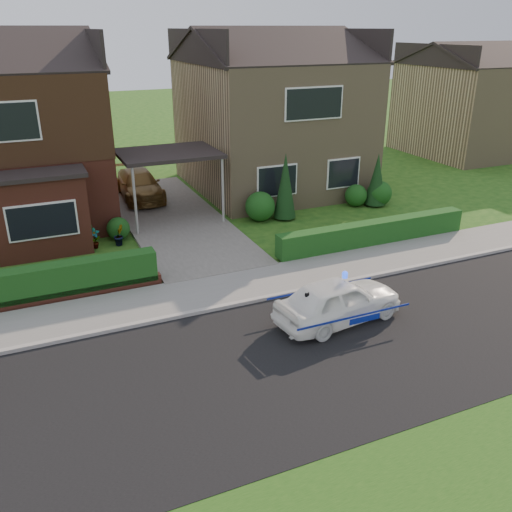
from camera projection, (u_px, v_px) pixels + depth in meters
ground at (299, 359)px, 12.75m from camera, size 120.00×120.00×0.00m
road at (299, 359)px, 12.75m from camera, size 60.00×6.00×0.02m
kerb at (249, 302)px, 15.29m from camera, size 60.00×0.16×0.12m
sidewalk at (235, 287)px, 16.18m from camera, size 60.00×2.00×0.10m
driveway at (172, 218)px, 21.99m from camera, size 3.80×12.00×0.12m
house_left at (0, 123)px, 20.83m from camera, size 7.50×9.53×7.25m
house_right at (271, 109)px, 25.26m from camera, size 7.50×8.06×7.25m
carport_link at (169, 155)px, 20.94m from camera, size 3.80×3.00×2.77m
dwarf_wall at (25, 302)px, 15.00m from camera, size 7.70×0.25×0.36m
hedge_left at (25, 306)px, 15.19m from camera, size 7.50×0.55×0.90m
hedge_right at (372, 245)px, 19.40m from camera, size 7.50×0.55×0.80m
shrub_left_mid at (73, 231)px, 18.84m from camera, size 1.32×1.32×1.32m
shrub_left_near at (118, 229)px, 19.78m from camera, size 0.84×0.84×0.84m
shrub_right_near at (260, 206)px, 21.62m from camera, size 1.20×1.20×1.20m
shrub_right_mid at (356, 195)px, 23.45m from camera, size 0.96×0.96×0.96m
shrub_right_far at (379, 193)px, 23.55m from camera, size 1.08×1.08×1.08m
conifer_a at (285, 188)px, 21.55m from camera, size 0.90×0.90×2.60m
conifer_b at (377, 181)px, 23.26m from camera, size 0.90×0.90×2.20m
neighbour_right at (470, 110)px, 32.62m from camera, size 6.50×7.00×5.20m
police_car at (338, 301)px, 14.18m from camera, size 3.25×3.69×1.37m
driveway_car at (139, 185)px, 24.15m from camera, size 1.78×4.17×1.20m
potted_plant_a at (95, 239)px, 18.95m from camera, size 0.40×0.28×0.73m
potted_plant_b at (119, 236)px, 19.26m from camera, size 0.51×0.49×0.73m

